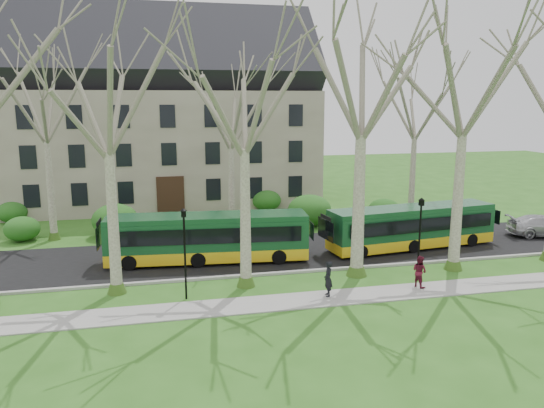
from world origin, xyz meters
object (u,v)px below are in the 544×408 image
Objects in this scene: pedestrian_a at (328,279)px; pedestrian_b at (420,271)px; bus_follow at (412,227)px; bus_lead at (208,237)px.

pedestrian_b is at bearing 96.46° from pedestrian_a.
bus_follow is 7.31m from pedestrian_b.
bus_lead reaches higher than pedestrian_b.
pedestrian_a is at bearing -146.05° from bus_follow.
bus_lead is 1.04× the size of bus_follow.
pedestrian_b is (4.88, 0.20, -0.05)m from pedestrian_a.
pedestrian_a is (-7.85, -6.86, -0.51)m from bus_follow.
bus_lead is 12.88m from bus_follow.
bus_follow is at bearing 135.19° from pedestrian_a.
bus_follow is at bearing 5.36° from bus_lead.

